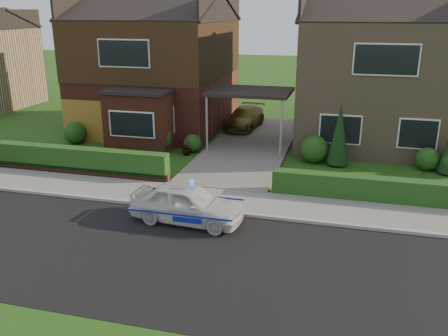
% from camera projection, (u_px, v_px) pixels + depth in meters
% --- Properties ---
extents(ground, '(120.00, 120.00, 0.00)m').
position_uv_depth(ground, '(166.00, 256.00, 12.81)').
color(ground, '#164512').
rests_on(ground, ground).
extents(road, '(60.00, 6.00, 0.02)m').
position_uv_depth(road, '(166.00, 256.00, 12.81)').
color(road, black).
rests_on(road, ground).
extents(kerb, '(60.00, 0.16, 0.12)m').
position_uv_depth(kerb, '(200.00, 210.00, 15.59)').
color(kerb, '#9E9993').
rests_on(kerb, ground).
extents(sidewalk, '(60.00, 2.00, 0.10)m').
position_uv_depth(sidewalk, '(209.00, 199.00, 16.55)').
color(sidewalk, slate).
rests_on(sidewalk, ground).
extents(driveway, '(3.80, 12.00, 0.12)m').
position_uv_depth(driveway, '(249.00, 146.00, 22.88)').
color(driveway, '#666059').
rests_on(driveway, ground).
extents(house_left, '(7.50, 9.53, 7.25)m').
position_uv_depth(house_left, '(157.00, 58.00, 25.74)').
color(house_left, maroon).
rests_on(house_left, ground).
extents(house_right, '(7.50, 8.06, 7.25)m').
position_uv_depth(house_right, '(379.00, 67.00, 23.10)').
color(house_right, '#8E7357').
rests_on(house_right, ground).
extents(carport_link, '(3.80, 3.00, 2.77)m').
position_uv_depth(carport_link, '(250.00, 93.00, 22.02)').
color(carport_link, black).
rests_on(carport_link, ground).
extents(garage_door, '(2.20, 0.10, 2.10)m').
position_uv_depth(garage_door, '(83.00, 121.00, 23.59)').
color(garage_door, olive).
rests_on(garage_door, ground).
extents(dwarf_wall, '(7.70, 0.25, 0.36)m').
position_uv_depth(dwarf_wall, '(79.00, 171.00, 19.00)').
color(dwarf_wall, maroon).
rests_on(dwarf_wall, ground).
extents(hedge_left, '(7.50, 0.55, 0.90)m').
position_uv_depth(hedge_left, '(81.00, 174.00, 19.20)').
color(hedge_left, '#133E15').
rests_on(hedge_left, ground).
extents(hedge_right, '(7.50, 0.55, 0.80)m').
position_uv_depth(hedge_right, '(380.00, 203.00, 16.33)').
color(hedge_right, '#133E15').
rests_on(hedge_right, ground).
extents(shrub_left_far, '(1.08, 1.08, 1.08)m').
position_uv_depth(shrub_left_far, '(75.00, 133.00, 23.39)').
color(shrub_left_far, '#133E15').
rests_on(shrub_left_far, ground).
extents(shrub_left_mid, '(1.32, 1.32, 1.32)m').
position_uv_depth(shrub_left_mid, '(158.00, 138.00, 22.09)').
color(shrub_left_mid, '#133E15').
rests_on(shrub_left_mid, ground).
extents(shrub_left_near, '(0.84, 0.84, 0.84)m').
position_uv_depth(shrub_left_near, '(193.00, 143.00, 22.06)').
color(shrub_left_near, '#133E15').
rests_on(shrub_left_near, ground).
extents(shrub_right_near, '(1.20, 1.20, 1.20)m').
position_uv_depth(shrub_right_near, '(314.00, 149.00, 20.48)').
color(shrub_right_near, '#133E15').
rests_on(shrub_right_near, ground).
extents(shrub_right_mid, '(0.96, 0.96, 0.96)m').
position_uv_depth(shrub_right_mid, '(427.00, 159.00, 19.50)').
color(shrub_right_mid, '#133E15').
rests_on(shrub_right_mid, ground).
extents(conifer_a, '(0.90, 0.90, 2.60)m').
position_uv_depth(conifer_a, '(339.00, 136.00, 19.83)').
color(conifer_a, black).
rests_on(conifer_a, ground).
extents(police_car, '(3.28, 3.68, 1.38)m').
position_uv_depth(police_car, '(187.00, 204.00, 14.68)').
color(police_car, silver).
rests_on(police_car, ground).
extents(driveway_car, '(1.86, 3.90, 1.10)m').
position_uv_depth(driveway_car, '(244.00, 118.00, 26.14)').
color(driveway_car, brown).
rests_on(driveway_car, driveway).
extents(potted_plant_a, '(0.40, 0.27, 0.76)m').
position_uv_depth(potted_plant_a, '(65.00, 159.00, 19.83)').
color(potted_plant_a, gray).
rests_on(potted_plant_a, ground).
extents(potted_plant_b, '(0.58, 0.56, 0.83)m').
position_uv_depth(potted_plant_b, '(164.00, 145.00, 21.70)').
color(potted_plant_b, gray).
rests_on(potted_plant_b, ground).
extents(potted_plant_c, '(0.47, 0.47, 0.68)m').
position_uv_depth(potted_plant_c, '(187.00, 148.00, 21.56)').
color(potted_plant_c, gray).
rests_on(potted_plant_c, ground).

